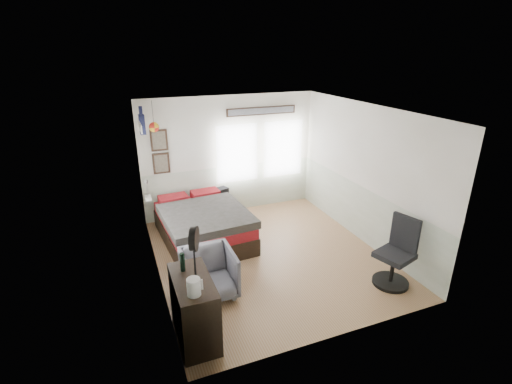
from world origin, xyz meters
The scene contains 12 objects.
ground_plane centered at (0.00, 0.00, -0.01)m, with size 4.00×4.50×0.01m, color #96663F.
room_shell centered at (-0.08, 0.19, 1.61)m, with size 4.02×4.52×2.71m.
wall_decor centered at (-1.10, 1.96, 2.10)m, with size 3.55×1.32×1.44m.
bed centered at (-0.99, 1.05, 0.34)m, with size 1.69×2.28×0.70m.
dresser centered at (-1.74, -1.54, 0.45)m, with size 0.48×1.00×0.90m, color black.
armchair centered at (-1.33, -0.72, 0.37)m, with size 0.79×0.82×0.74m, color slate.
nightstand centered at (-0.33, 1.99, 0.25)m, with size 0.50×0.40×0.50m, color black.
task_chair centered at (1.58, -1.53, 0.47)m, with size 0.64×0.64×1.16m.
kettle centered at (-1.78, -1.86, 1.01)m, with size 0.19×0.17×0.22m.
bottle centered at (-1.81, -1.30, 1.03)m, with size 0.07×0.07×0.26m, color black.
stand_fan centered at (-1.69, -1.60, 1.50)m, with size 0.20×0.30×0.77m.
black_bag centered at (-0.33, 1.99, 0.59)m, with size 0.33×0.21×0.19m, color black.
Camera 1 is at (-2.44, -5.54, 3.66)m, focal length 26.00 mm.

